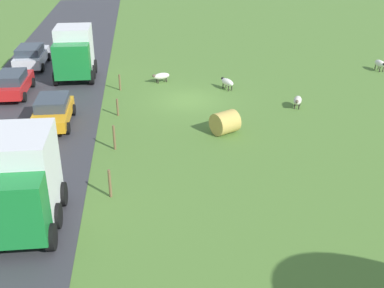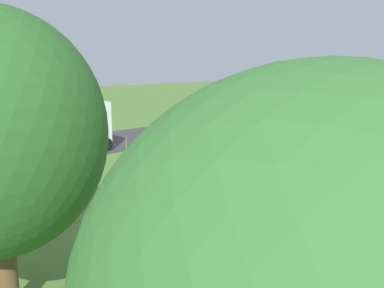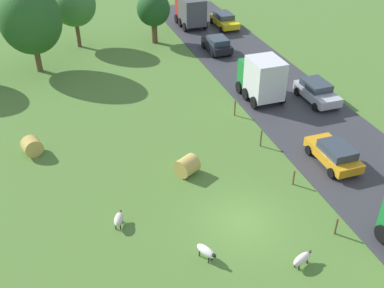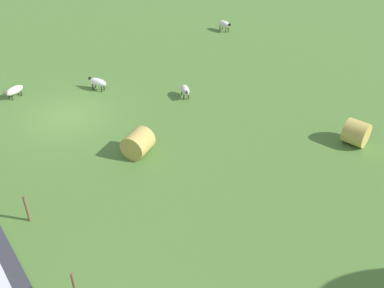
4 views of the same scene
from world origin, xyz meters
name	(u,v)px [view 1 (image 1 of 4)]	position (x,y,z in m)	size (l,w,h in m)	color
ground_plane	(189,100)	(0.00, 0.00, 0.00)	(160.00, 160.00, 0.00)	#517A33
road_strip	(36,105)	(9.42, 0.00, 0.03)	(8.00, 80.00, 0.06)	#38383D
sheep_0	(298,100)	(-6.43, 1.96, 0.46)	(0.83, 1.18, 0.70)	beige
sheep_1	(380,64)	(-14.83, -4.78, 0.55)	(0.59, 1.30, 0.80)	silver
sheep_2	(161,76)	(1.54, -3.76, 0.45)	(1.31, 0.84, 0.67)	silver
sheep_3	(227,82)	(-2.78, -1.81, 0.50)	(0.92, 1.28, 0.73)	white
hay_bale_1	(225,123)	(-1.44, 5.20, 0.61)	(1.22, 1.22, 1.26)	tan
fence_post_0	(120,82)	(4.36, -2.41, 0.54)	(0.12, 0.12, 1.08)	brown
fence_post_1	(117,107)	(4.36, 2.08, 0.51)	(0.12, 0.12, 1.03)	brown
fence_post_2	(114,138)	(4.36, 6.58, 0.64)	(0.12, 0.12, 1.29)	brown
fence_post_3	(110,183)	(4.36, 11.08, 0.63)	(0.12, 0.12, 1.26)	brown
truck_1	(74,53)	(7.50, -5.11, 1.89)	(2.69, 3.81, 3.56)	#197F33
truck_2	(19,183)	(7.43, 12.90, 1.90)	(2.70, 4.03, 3.56)	#197F33
car_0	(31,56)	(11.17, -8.40, 0.91)	(2.18, 4.58, 1.63)	silver
car_4	(53,111)	(7.85, 3.12, 0.84)	(2.09, 4.13, 1.49)	orange
car_7	(13,83)	(11.09, -1.97, 0.87)	(1.97, 4.40, 1.56)	red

